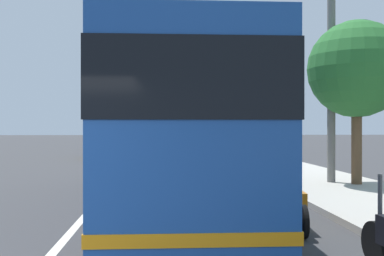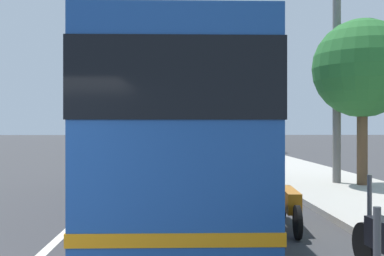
{
  "view_description": "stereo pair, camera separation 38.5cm",
  "coord_description": "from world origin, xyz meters",
  "px_view_note": "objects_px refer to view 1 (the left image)",
  "views": [
    {
      "loc": [
        -3.2,
        -1.61,
        1.87
      ],
      "look_at": [
        7.7,
        -2.33,
        1.85
      ],
      "focal_mm": 42.98,
      "sensor_mm": 36.0,
      "label": 1
    },
    {
      "loc": [
        -3.22,
        -1.99,
        1.87
      ],
      "look_at": [
        7.7,
        -2.33,
        1.85
      ],
      "focal_mm": 42.98,
      "sensor_mm": 36.0,
      "label": 2
    }
  ],
  "objects_px": {
    "coach_bus": "(179,126)",
    "car_ahead_same_lane": "(117,141)",
    "car_behind_bus": "(105,147)",
    "utility_pole": "(331,59)",
    "motorcycle_by_tree": "(293,202)",
    "roadside_tree_far_block": "(229,81)",
    "car_far_distant": "(133,137)",
    "roadside_tree_mid_block": "(357,70)"
  },
  "relations": [
    {
      "from": "coach_bus",
      "to": "car_ahead_same_lane",
      "type": "xyz_separation_m",
      "value": [
        29.89,
        4.26,
        -1.21
      ]
    },
    {
      "from": "coach_bus",
      "to": "car_behind_bus",
      "type": "bearing_deg",
      "value": 12.64
    },
    {
      "from": "coach_bus",
      "to": "car_behind_bus",
      "type": "relative_size",
      "value": 2.59
    },
    {
      "from": "car_ahead_same_lane",
      "to": "utility_pole",
      "type": "bearing_deg",
      "value": 16.88
    },
    {
      "from": "motorcycle_by_tree",
      "to": "roadside_tree_far_block",
      "type": "height_order",
      "value": "roadside_tree_far_block"
    },
    {
      "from": "coach_bus",
      "to": "motorcycle_by_tree",
      "type": "height_order",
      "value": "coach_bus"
    },
    {
      "from": "roadside_tree_far_block",
      "to": "motorcycle_by_tree",
      "type": "bearing_deg",
      "value": 174.14
    },
    {
      "from": "utility_pole",
      "to": "roadside_tree_far_block",
      "type": "bearing_deg",
      "value": 0.45
    },
    {
      "from": "coach_bus",
      "to": "car_behind_bus",
      "type": "distance_m",
      "value": 18.12
    },
    {
      "from": "car_behind_bus",
      "to": "roadside_tree_far_block",
      "type": "bearing_deg",
      "value": 125.88
    },
    {
      "from": "car_ahead_same_lane",
      "to": "car_behind_bus",
      "type": "distance_m",
      "value": 12.23
    },
    {
      "from": "coach_bus",
      "to": "car_far_distant",
      "type": "distance_m",
      "value": 44.74
    },
    {
      "from": "coach_bus",
      "to": "motorcycle_by_tree",
      "type": "relative_size",
      "value": 4.94
    },
    {
      "from": "car_far_distant",
      "to": "utility_pole",
      "type": "distance_m",
      "value": 42.22
    },
    {
      "from": "car_behind_bus",
      "to": "roadside_tree_mid_block",
      "type": "height_order",
      "value": "roadside_tree_mid_block"
    },
    {
      "from": "car_far_distant",
      "to": "roadside_tree_mid_block",
      "type": "distance_m",
      "value": 42.83
    },
    {
      "from": "motorcycle_by_tree",
      "to": "roadside_tree_mid_block",
      "type": "xyz_separation_m",
      "value": [
        5.19,
        -3.49,
        3.16
      ]
    },
    {
      "from": "car_ahead_same_lane",
      "to": "car_far_distant",
      "type": "height_order",
      "value": "car_far_distant"
    },
    {
      "from": "roadside_tree_mid_block",
      "to": "roadside_tree_far_block",
      "type": "height_order",
      "value": "roadside_tree_far_block"
    },
    {
      "from": "roadside_tree_mid_block",
      "to": "utility_pole",
      "type": "bearing_deg",
      "value": 47.97
    },
    {
      "from": "car_behind_bus",
      "to": "roadside_tree_far_block",
      "type": "height_order",
      "value": "roadside_tree_far_block"
    },
    {
      "from": "coach_bus",
      "to": "roadside_tree_mid_block",
      "type": "bearing_deg",
      "value": -62.34
    },
    {
      "from": "coach_bus",
      "to": "roadside_tree_mid_block",
      "type": "height_order",
      "value": "roadside_tree_mid_block"
    },
    {
      "from": "roadside_tree_far_block",
      "to": "utility_pole",
      "type": "xyz_separation_m",
      "value": [
        -20.9,
        -0.17,
        -1.45
      ]
    },
    {
      "from": "car_behind_bus",
      "to": "car_far_distant",
      "type": "relative_size",
      "value": 1.0
    },
    {
      "from": "coach_bus",
      "to": "utility_pole",
      "type": "bearing_deg",
      "value": -55.22
    },
    {
      "from": "motorcycle_by_tree",
      "to": "car_ahead_same_lane",
      "type": "height_order",
      "value": "car_ahead_same_lane"
    },
    {
      "from": "car_ahead_same_lane",
      "to": "roadside_tree_far_block",
      "type": "xyz_separation_m",
      "value": [
        -5.6,
        -9.04,
        4.78
      ]
    },
    {
      "from": "car_behind_bus",
      "to": "roadside_tree_mid_block",
      "type": "xyz_separation_m",
      "value": [
        -14.81,
        -9.38,
        2.95
      ]
    },
    {
      "from": "car_far_distant",
      "to": "coach_bus",
      "type": "bearing_deg",
      "value": 6.75
    },
    {
      "from": "utility_pole",
      "to": "car_behind_bus",
      "type": "bearing_deg",
      "value": 31.62
    },
    {
      "from": "coach_bus",
      "to": "car_far_distant",
      "type": "xyz_separation_m",
      "value": [
        44.56,
        3.81,
        -1.2
      ]
    },
    {
      "from": "coach_bus",
      "to": "car_far_distant",
      "type": "relative_size",
      "value": 2.59
    },
    {
      "from": "coach_bus",
      "to": "utility_pole",
      "type": "height_order",
      "value": "utility_pole"
    },
    {
      "from": "coach_bus",
      "to": "roadside_tree_mid_block",
      "type": "relative_size",
      "value": 2.22
    },
    {
      "from": "car_ahead_same_lane",
      "to": "car_behind_bus",
      "type": "bearing_deg",
      "value": -0.32
    },
    {
      "from": "motorcycle_by_tree",
      "to": "roadside_tree_far_block",
      "type": "bearing_deg",
      "value": -1.1
    },
    {
      "from": "motorcycle_by_tree",
      "to": "car_ahead_same_lane",
      "type": "bearing_deg",
      "value": 15.84
    },
    {
      "from": "car_far_distant",
      "to": "roadside_tree_far_block",
      "type": "xyz_separation_m",
      "value": [
        -20.26,
        -8.59,
        4.77
      ]
    },
    {
      "from": "motorcycle_by_tree",
      "to": "car_ahead_same_lane",
      "type": "relative_size",
      "value": 0.51
    },
    {
      "from": "roadside_tree_mid_block",
      "to": "motorcycle_by_tree",
      "type": "bearing_deg",
      "value": 146.08
    },
    {
      "from": "car_ahead_same_lane",
      "to": "motorcycle_by_tree",
      "type": "bearing_deg",
      "value": 8.8
    }
  ]
}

